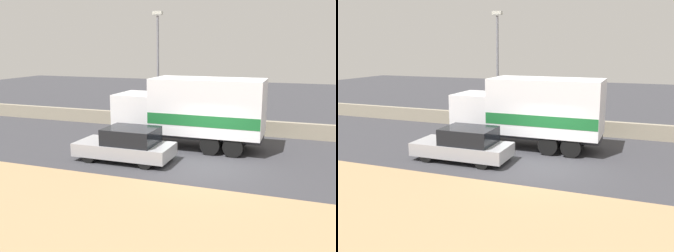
% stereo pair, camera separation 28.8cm
% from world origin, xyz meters
% --- Properties ---
extents(ground_plane, '(80.00, 80.00, 0.00)m').
position_xyz_m(ground_plane, '(0.00, 0.00, 0.00)').
color(ground_plane, '#38383D').
extents(dirt_shoulder_foreground, '(60.00, 6.23, 0.04)m').
position_xyz_m(dirt_shoulder_foreground, '(0.00, -5.36, 0.02)').
color(dirt_shoulder_foreground, tan).
rests_on(dirt_shoulder_foreground, ground_plane).
extents(stone_wall_backdrop, '(60.00, 0.35, 0.86)m').
position_xyz_m(stone_wall_backdrop, '(0.00, 6.79, 0.43)').
color(stone_wall_backdrop, gray).
rests_on(stone_wall_backdrop, ground_plane).
extents(street_lamp, '(0.56, 0.28, 6.94)m').
position_xyz_m(street_lamp, '(-4.43, 6.34, 4.02)').
color(street_lamp, slate).
rests_on(street_lamp, ground_plane).
extents(box_truck, '(7.35, 2.45, 3.46)m').
position_xyz_m(box_truck, '(-1.27, 3.02, 1.86)').
color(box_truck, silver).
rests_on(box_truck, ground_plane).
extents(car_hatchback, '(4.30, 1.89, 1.50)m').
position_xyz_m(car_hatchback, '(-3.38, -0.13, 0.73)').
color(car_hatchback, '#9E9EA3').
rests_on(car_hatchback, ground_plane).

